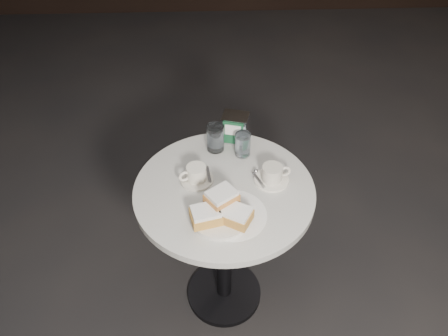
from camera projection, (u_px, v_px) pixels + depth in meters
ground at (224, 294)px, 2.18m from camera, size 7.00×7.00×0.00m
cafe_table at (224, 222)px, 1.81m from camera, size 0.70×0.70×0.74m
sugar_spill at (233, 214)px, 1.58m from camera, size 0.32×0.32×0.00m
beignet_plate at (221, 212)px, 1.53m from camera, size 0.23×0.22×0.10m
coffee_cup_left at (196, 175)px, 1.69m from camera, size 0.17×0.17×0.07m
coffee_cup_right at (272, 175)px, 1.69m from camera, size 0.15×0.15×0.07m
water_glass_left at (215, 138)px, 1.81m from camera, size 0.09×0.09×0.12m
water_glass_right at (243, 145)px, 1.79m from camera, size 0.08×0.08×0.10m
napkin_dispenser at (235, 128)px, 1.86m from camera, size 0.13×0.11×0.13m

